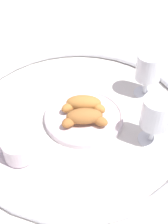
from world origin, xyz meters
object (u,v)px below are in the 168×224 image
Objects in this scene: juice_glass_left at (149,69)px; juice_glass_right at (156,115)px; croissant_small at (84,117)px; coffee_cup_near at (19,151)px; folded_napkin at (1,109)px; pastry_plate at (84,117)px; croissant_large at (84,104)px.

juice_glass_right is at bearing 99.42° from juice_glass_left.
croissant_small is 0.20m from coffee_cup_near.
folded_napkin is (0.44, -0.02, -0.09)m from juice_glass_right.
pastry_plate is 0.21m from coffee_cup_near.
croissant_small is 0.94× the size of juice_glass_right.
juice_glass_left reaches higher than pastry_plate.
croissant_large is 1.02× the size of croissant_small.
juice_glass_left reaches higher than coffee_cup_near.
coffee_cup_near reaches higher than folded_napkin.
folded_napkin is (0.25, 0.02, -0.01)m from pastry_plate.
folded_napkin is at bearing 23.00° from juice_glass_left.
juice_glass_left is (-0.17, -0.13, 0.05)m from croissant_large.
juice_glass_right reaches higher than folded_napkin.
croissant_large is 0.25m from folded_napkin.
pastry_plate is 1.69× the size of croissant_large.
juice_glass_left is at bearing -141.03° from croissant_large.
pastry_plate is at bearing -126.58° from coffee_cup_near.
pastry_plate is 0.25m from folded_napkin.
juice_glass_left is 1.27× the size of folded_napkin.
juice_glass_right is (-0.32, -0.14, 0.07)m from coffee_cup_near.
croissant_small is 1.20× the size of folded_napkin.
croissant_large is 0.96× the size of juice_glass_left.
pastry_plate is at bearing -176.41° from folded_napkin.
coffee_cup_near is 0.35m from juice_glass_right.
juice_glass_left reaches higher than folded_napkin.
folded_napkin is at bearing -52.09° from coffee_cup_near.
croissant_large is 0.21m from juice_glass_right.
pastry_plate is 1.62× the size of juice_glass_right.
juice_glass_right reaches higher than croissant_small.
folded_napkin is at bearing -2.41° from juice_glass_right.
croissant_small is 0.94× the size of juice_glass_left.
juice_glass_right reaches higher than croissant_large.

